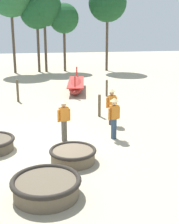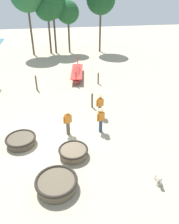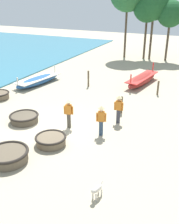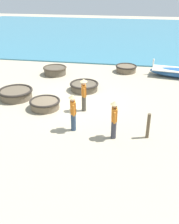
{
  "view_description": "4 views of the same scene",
  "coord_description": "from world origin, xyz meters",
  "px_view_note": "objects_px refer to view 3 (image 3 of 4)",
  "views": [
    {
      "loc": [
        -0.12,
        -10.9,
        4.41
      ],
      "look_at": [
        1.99,
        1.01,
        1.0
      ],
      "focal_mm": 50.0,
      "sensor_mm": 36.0,
      "label": 1
    },
    {
      "loc": [
        0.29,
        -10.27,
        7.74
      ],
      "look_at": [
        2.42,
        1.74,
        0.71
      ],
      "focal_mm": 35.0,
      "sensor_mm": 36.0,
      "label": 2
    },
    {
      "loc": [
        7.48,
        -10.81,
        6.81
      ],
      "look_at": [
        1.86,
        1.27,
        0.82
      ],
      "focal_mm": 42.0,
      "sensor_mm": 36.0,
      "label": 3
    },
    {
      "loc": [
        12.51,
        2.89,
        5.82
      ],
      "look_at": [
        2.67,
        1.16,
        0.83
      ],
      "focal_mm": 42.0,
      "sensor_mm": 36.0,
      "label": 4
    }
  ],
  "objects_px": {
    "long_boat_white_hull": "(142,79)",
    "tree_left_mid": "(154,5)",
    "tree_tall_back": "(171,14)",
    "coracle_upturned": "(24,118)",
    "fisherman_by_coracle": "(101,119)",
    "mooring_post_mid_beach": "(122,105)",
    "mooring_post_shoreline": "(158,88)",
    "dog": "(97,190)",
    "fisherman_standing_right": "(119,108)",
    "mooring_post_inland": "(88,79)",
    "coracle_tilted": "(8,155)",
    "coracle_nearest": "(51,140)",
    "tree_leftmost": "(148,8)",
    "long_boat_blue_hull": "(38,80)",
    "fisherman_crouching": "(69,112)"
  },
  "relations": [
    {
      "from": "long_boat_blue_hull",
      "to": "dog",
      "type": "distance_m",
      "value": 14.14
    },
    {
      "from": "coracle_tilted",
      "to": "fisherman_standing_right",
      "type": "height_order",
      "value": "fisherman_standing_right"
    },
    {
      "from": "coracle_nearest",
      "to": "tree_left_mid",
      "type": "distance_m",
      "value": 21.57
    },
    {
      "from": "coracle_upturned",
      "to": "coracle_nearest",
      "type": "bearing_deg",
      "value": -28.14
    },
    {
      "from": "fisherman_by_coracle",
      "to": "tree_tall_back",
      "type": "height_order",
      "value": "tree_tall_back"
    },
    {
      "from": "coracle_nearest",
      "to": "tree_leftmost",
      "type": "xyz_separation_m",
      "value": [
        -0.65,
        20.9,
        5.24
      ]
    },
    {
      "from": "mooring_post_shoreline",
      "to": "mooring_post_mid_beach",
      "type": "bearing_deg",
      "value": -107.67
    },
    {
      "from": "tree_left_mid",
      "to": "tree_tall_back",
      "type": "relative_size",
      "value": 1.18
    },
    {
      "from": "long_boat_white_hull",
      "to": "mooring_post_inland",
      "type": "distance_m",
      "value": 4.51
    },
    {
      "from": "coracle_nearest",
      "to": "tree_tall_back",
      "type": "bearing_deg",
      "value": 85.0
    },
    {
      "from": "coracle_upturned",
      "to": "coracle_nearest",
      "type": "distance_m",
      "value": 3.16
    },
    {
      "from": "coracle_nearest",
      "to": "mooring_post_shoreline",
      "type": "distance_m",
      "value": 9.96
    },
    {
      "from": "coracle_tilted",
      "to": "mooring_post_shoreline",
      "type": "height_order",
      "value": "mooring_post_shoreline"
    },
    {
      "from": "mooring_post_shoreline",
      "to": "tree_tall_back",
      "type": "distance_m",
      "value": 12.45
    },
    {
      "from": "coracle_tilted",
      "to": "tree_left_mid",
      "type": "height_order",
      "value": "tree_left_mid"
    },
    {
      "from": "fisherman_crouching",
      "to": "coracle_tilted",
      "type": "bearing_deg",
      "value": -102.29
    },
    {
      "from": "tree_left_mid",
      "to": "mooring_post_inland",
      "type": "bearing_deg",
      "value": -100.34
    },
    {
      "from": "coracle_tilted",
      "to": "tree_tall_back",
      "type": "xyz_separation_m",
      "value": [
        2.79,
        22.94,
        4.64
      ]
    },
    {
      "from": "long_boat_white_hull",
      "to": "tree_left_mid",
      "type": "bearing_deg",
      "value": 99.68
    },
    {
      "from": "long_boat_white_hull",
      "to": "fisherman_crouching",
      "type": "distance_m",
      "value": 9.55
    },
    {
      "from": "fisherman_crouching",
      "to": "fisherman_standing_right",
      "type": "bearing_deg",
      "value": 36.25
    },
    {
      "from": "fisherman_by_coracle",
      "to": "mooring_post_mid_beach",
      "type": "bearing_deg",
      "value": 88.72
    },
    {
      "from": "dog",
      "to": "long_boat_white_hull",
      "type": "bearing_deg",
      "value": 97.9
    },
    {
      "from": "fisherman_by_coracle",
      "to": "fisherman_crouching",
      "type": "relative_size",
      "value": 1.0
    },
    {
      "from": "tree_tall_back",
      "to": "mooring_post_shoreline",
      "type": "bearing_deg",
      "value": -82.63
    },
    {
      "from": "long_boat_white_hull",
      "to": "mooring_post_mid_beach",
      "type": "bearing_deg",
      "value": -87.13
    },
    {
      "from": "mooring_post_mid_beach",
      "to": "mooring_post_inland",
      "type": "bearing_deg",
      "value": 136.67
    },
    {
      "from": "coracle_nearest",
      "to": "tree_leftmost",
      "type": "relative_size",
      "value": 0.22
    },
    {
      "from": "fisherman_by_coracle",
      "to": "fisherman_crouching",
      "type": "distance_m",
      "value": 1.97
    },
    {
      "from": "coracle_nearest",
      "to": "dog",
      "type": "xyz_separation_m",
      "value": [
        3.56,
        -2.5,
        0.12
      ]
    },
    {
      "from": "coracle_nearest",
      "to": "fisherman_by_coracle",
      "type": "relative_size",
      "value": 0.94
    },
    {
      "from": "tree_leftmost",
      "to": "fisherman_standing_right",
      "type": "bearing_deg",
      "value": -80.52
    },
    {
      "from": "fisherman_crouching",
      "to": "mooring_post_inland",
      "type": "relative_size",
      "value": 1.29
    },
    {
      "from": "long_boat_white_hull",
      "to": "coracle_tilted",
      "type": "bearing_deg",
      "value": -100.98
    },
    {
      "from": "dog",
      "to": "fisherman_standing_right",
      "type": "bearing_deg",
      "value": 102.24
    },
    {
      "from": "fisherman_standing_right",
      "to": "dog",
      "type": "xyz_separation_m",
      "value": [
        1.34,
        -6.19,
        -0.59
      ]
    },
    {
      "from": "long_boat_blue_hull",
      "to": "tree_tall_back",
      "type": "bearing_deg",
      "value": 58.69
    },
    {
      "from": "fisherman_by_coracle",
      "to": "tree_left_mid",
      "type": "distance_m",
      "value": 19.61
    },
    {
      "from": "coracle_nearest",
      "to": "fisherman_standing_right",
      "type": "xyz_separation_m",
      "value": [
        2.22,
        3.69,
        0.71
      ]
    },
    {
      "from": "tree_leftmost",
      "to": "tree_tall_back",
      "type": "distance_m",
      "value": 2.55
    },
    {
      "from": "tree_tall_back",
      "to": "fisherman_standing_right",
      "type": "bearing_deg",
      "value": -88.71
    },
    {
      "from": "coracle_nearest",
      "to": "mooring_post_mid_beach",
      "type": "distance_m",
      "value": 5.44
    },
    {
      "from": "coracle_nearest",
      "to": "dog",
      "type": "height_order",
      "value": "dog"
    },
    {
      "from": "coracle_nearest",
      "to": "tree_leftmost",
      "type": "height_order",
      "value": "tree_leftmost"
    },
    {
      "from": "dog",
      "to": "mooring_post_inland",
      "type": "height_order",
      "value": "mooring_post_inland"
    },
    {
      "from": "long_boat_blue_hull",
      "to": "fisherman_crouching",
      "type": "relative_size",
      "value": 2.88
    },
    {
      "from": "coracle_nearest",
      "to": "tree_tall_back",
      "type": "xyz_separation_m",
      "value": [
        1.83,
        20.94,
        4.67
      ]
    },
    {
      "from": "fisherman_crouching",
      "to": "mooring_post_shoreline",
      "type": "relative_size",
      "value": 1.59
    },
    {
      "from": "coracle_upturned",
      "to": "tree_leftmost",
      "type": "xyz_separation_m",
      "value": [
        2.13,
        19.4,
        5.23
      ]
    },
    {
      "from": "coracle_upturned",
      "to": "tree_tall_back",
      "type": "distance_m",
      "value": 20.52
    }
  ]
}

